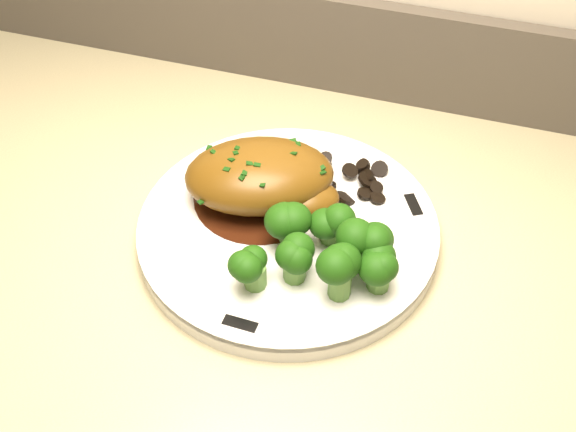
% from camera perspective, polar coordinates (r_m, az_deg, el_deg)
% --- Properties ---
extents(plate, '(0.31, 0.31, 0.02)m').
position_cam_1_polar(plate, '(0.71, 0.00, -1.13)').
color(plate, white).
rests_on(plate, counter).
extents(rim_accent_0, '(0.02, 0.03, 0.00)m').
position_cam_1_polar(rim_accent_0, '(0.73, 9.87, 0.88)').
color(rim_accent_0, black).
rests_on(rim_accent_0, plate).
extents(rim_accent_1, '(0.02, 0.03, 0.00)m').
position_cam_1_polar(rim_accent_1, '(0.77, -6.24, 4.56)').
color(rim_accent_1, black).
rests_on(rim_accent_1, plate).
extents(rim_accent_2, '(0.03, 0.01, 0.00)m').
position_cam_1_polar(rim_accent_2, '(0.62, -3.81, -8.50)').
color(rim_accent_2, black).
rests_on(rim_accent_2, plate).
extents(gravy_pool, '(0.13, 0.13, 0.00)m').
position_cam_1_polar(gravy_pool, '(0.72, -2.21, 1.56)').
color(gravy_pool, '#361509').
rests_on(gravy_pool, plate).
extents(chicken_breast, '(0.18, 0.15, 0.06)m').
position_cam_1_polar(chicken_breast, '(0.70, -1.86, 3.01)').
color(chicken_breast, brown).
rests_on(chicken_breast, plate).
extents(mushroom_pile, '(0.08, 0.06, 0.02)m').
position_cam_1_polar(mushroom_pile, '(0.74, 4.43, 2.72)').
color(mushroom_pile, black).
rests_on(mushroom_pile, plate).
extents(broccoli_florets, '(0.14, 0.10, 0.05)m').
position_cam_1_polar(broccoli_florets, '(0.64, 2.72, -2.66)').
color(broccoli_florets, '#5C8E3C').
rests_on(broccoli_florets, plate).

